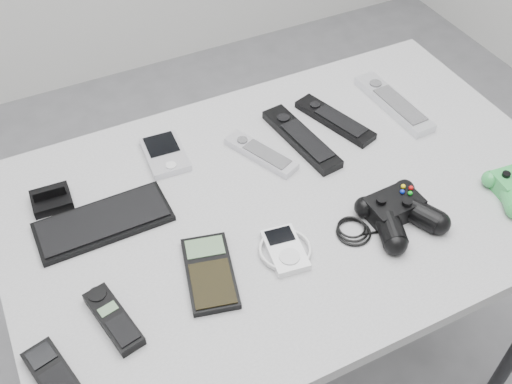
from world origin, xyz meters
name	(u,v)px	position (x,y,z in m)	size (l,w,h in m)	color
desk	(290,217)	(0.06, 0.10, 0.69)	(1.12, 0.72, 0.75)	gray
pda_keyboard	(103,221)	(-0.29, 0.19, 0.76)	(0.25, 0.11, 0.02)	black
dock_bracket	(50,196)	(-0.37, 0.28, 0.77)	(0.07, 0.07, 0.04)	black
pda	(165,154)	(-0.12, 0.31, 0.76)	(0.08, 0.12, 0.02)	silver
remote_silver_a	(261,153)	(0.06, 0.23, 0.76)	(0.04, 0.17, 0.02)	silver
remote_black_a	(301,138)	(0.16, 0.23, 0.76)	(0.05, 0.23, 0.02)	black
remote_black_b	(335,120)	(0.26, 0.25, 0.76)	(0.05, 0.20, 0.02)	black
remote_silver_b	(393,103)	(0.41, 0.24, 0.76)	(0.05, 0.23, 0.02)	silver
mobile_phone	(51,372)	(-0.45, -0.08, 0.76)	(0.05, 0.11, 0.02)	black
cordless_handset	(113,318)	(-0.34, -0.03, 0.76)	(0.04, 0.14, 0.02)	black
calculator	(210,272)	(-0.16, -0.01, 0.76)	(0.08, 0.16, 0.02)	black
mp3_player	(285,249)	(-0.02, -0.02, 0.76)	(0.10, 0.10, 0.02)	white
controller_black	(399,211)	(0.21, -0.05, 0.78)	(0.25, 0.15, 0.05)	black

